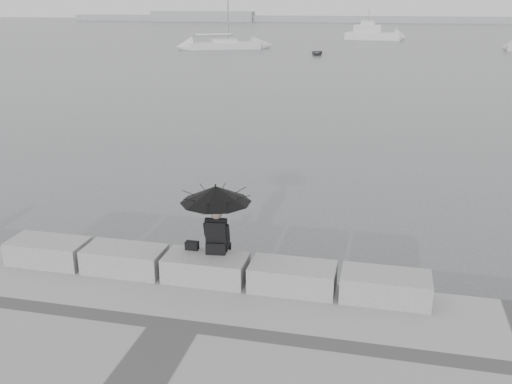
% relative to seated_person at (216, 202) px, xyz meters
% --- Properties ---
extents(ground, '(360.00, 360.00, 0.00)m').
position_rel_seated_person_xyz_m(ground, '(-0.15, 0.20, -2.04)').
color(ground, '#4B4E50').
rests_on(ground, ground).
extents(stone_block_far_left, '(1.60, 0.80, 0.50)m').
position_rel_seated_person_xyz_m(stone_block_far_left, '(-3.55, -0.25, -1.29)').
color(stone_block_far_left, gray).
rests_on(stone_block_far_left, promenade).
extents(stone_block_left, '(1.60, 0.80, 0.50)m').
position_rel_seated_person_xyz_m(stone_block_left, '(-1.85, -0.25, -1.29)').
color(stone_block_left, gray).
rests_on(stone_block_left, promenade).
extents(stone_block_centre, '(1.60, 0.80, 0.50)m').
position_rel_seated_person_xyz_m(stone_block_centre, '(-0.15, -0.25, -1.29)').
color(stone_block_centre, gray).
rests_on(stone_block_centre, promenade).
extents(stone_block_right, '(1.60, 0.80, 0.50)m').
position_rel_seated_person_xyz_m(stone_block_right, '(1.55, -0.25, -1.29)').
color(stone_block_right, gray).
rests_on(stone_block_right, promenade).
extents(stone_block_far_right, '(1.60, 0.80, 0.50)m').
position_rel_seated_person_xyz_m(stone_block_far_right, '(3.25, -0.25, -1.29)').
color(stone_block_far_right, gray).
rests_on(stone_block_far_right, promenade).
extents(seated_person, '(1.37, 1.37, 1.39)m').
position_rel_seated_person_xyz_m(seated_person, '(0.00, 0.00, 0.00)').
color(seated_person, black).
rests_on(seated_person, stone_block_centre).
extents(bag, '(0.26, 0.15, 0.16)m').
position_rel_seated_person_xyz_m(bag, '(-0.51, -0.00, -0.96)').
color(bag, black).
rests_on(bag, stone_block_centre).
extents(distant_landmass, '(180.00, 8.00, 2.80)m').
position_rel_seated_person_xyz_m(distant_landmass, '(-8.29, 154.71, -1.15)').
color(distant_landmass, gray).
rests_on(distant_landmass, ground).
extents(sailboat_left, '(8.90, 6.14, 12.90)m').
position_rel_seated_person_xyz_m(sailboat_left, '(-17.04, 59.65, -1.53)').
color(sailboat_left, '#BDBDBF').
rests_on(sailboat_left, ground).
extents(motor_cruiser, '(8.48, 3.74, 4.50)m').
position_rel_seated_person_xyz_m(motor_cruiser, '(0.23, 81.34, -1.15)').
color(motor_cruiser, '#BDBDBF').
rests_on(motor_cruiser, ground).
extents(dinghy, '(2.81, 1.27, 0.47)m').
position_rel_seated_person_xyz_m(dinghy, '(-4.89, 54.20, -1.81)').
color(dinghy, slate).
rests_on(dinghy, ground).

